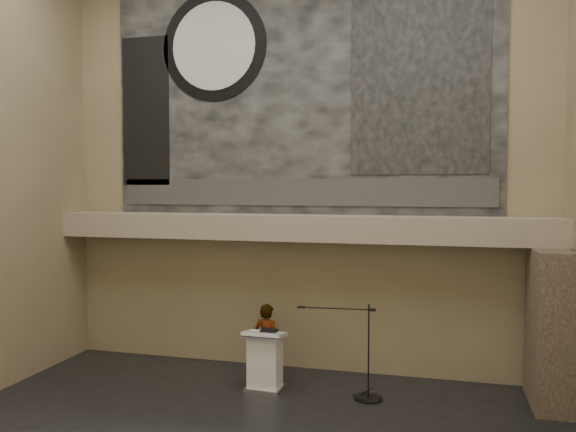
# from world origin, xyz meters

# --- Properties ---
(wall_back) EXTENTS (10.00, 0.02, 8.50)m
(wall_back) POSITION_xyz_m (0.00, 4.00, 4.25)
(wall_back) COLOR #7E6F50
(wall_back) RESTS_ON floor
(wall_front) EXTENTS (10.00, 0.02, 8.50)m
(wall_front) POSITION_xyz_m (0.00, -4.00, 4.25)
(wall_front) COLOR #7E6F50
(wall_front) RESTS_ON floor
(soffit) EXTENTS (10.00, 0.80, 0.50)m
(soffit) POSITION_xyz_m (0.00, 3.60, 2.95)
(soffit) COLOR gray
(soffit) RESTS_ON wall_back
(sprinkler_left) EXTENTS (0.04, 0.04, 0.06)m
(sprinkler_left) POSITION_xyz_m (-1.60, 3.55, 2.67)
(sprinkler_left) COLOR #B2893D
(sprinkler_left) RESTS_ON soffit
(sprinkler_right) EXTENTS (0.04, 0.04, 0.06)m
(sprinkler_right) POSITION_xyz_m (1.90, 3.55, 2.67)
(sprinkler_right) COLOR #B2893D
(sprinkler_right) RESTS_ON soffit
(banner) EXTENTS (8.00, 0.05, 5.00)m
(banner) POSITION_xyz_m (0.00, 3.97, 5.70)
(banner) COLOR black
(banner) RESTS_ON wall_back
(banner_text_strip) EXTENTS (7.76, 0.02, 0.55)m
(banner_text_strip) POSITION_xyz_m (0.00, 3.93, 3.65)
(banner_text_strip) COLOR #2F2F2F
(banner_text_strip) RESTS_ON banner
(banner_clock_rim) EXTENTS (2.30, 0.02, 2.30)m
(banner_clock_rim) POSITION_xyz_m (-1.80, 3.93, 6.70)
(banner_clock_rim) COLOR black
(banner_clock_rim) RESTS_ON banner
(banner_clock_face) EXTENTS (1.84, 0.02, 1.84)m
(banner_clock_face) POSITION_xyz_m (-1.80, 3.91, 6.70)
(banner_clock_face) COLOR silver
(banner_clock_face) RESTS_ON banner
(banner_building_print) EXTENTS (2.60, 0.02, 3.60)m
(banner_building_print) POSITION_xyz_m (2.40, 3.93, 5.80)
(banner_building_print) COLOR black
(banner_building_print) RESTS_ON banner
(banner_brick_print) EXTENTS (1.10, 0.02, 3.20)m
(banner_brick_print) POSITION_xyz_m (-3.40, 3.93, 5.40)
(banner_brick_print) COLOR black
(banner_brick_print) RESTS_ON banner
(stone_pier) EXTENTS (0.60, 1.40, 2.70)m
(stone_pier) POSITION_xyz_m (4.65, 3.15, 1.35)
(stone_pier) COLOR #45362A
(stone_pier) RESTS_ON floor
(lectern) EXTENTS (0.76, 0.57, 1.14)m
(lectern) POSITION_xyz_m (-0.27, 2.55, 0.55)
(lectern) COLOR silver
(lectern) RESTS_ON floor
(binder) EXTENTS (0.30, 0.24, 0.04)m
(binder) POSITION_xyz_m (-0.19, 2.58, 1.12)
(binder) COLOR black
(binder) RESTS_ON lectern
(papers) EXTENTS (0.27, 0.31, 0.00)m
(papers) POSITION_xyz_m (-0.42, 2.51, 1.10)
(papers) COLOR silver
(papers) RESTS_ON lectern
(speaker_person) EXTENTS (0.62, 0.47, 1.51)m
(speaker_person) POSITION_xyz_m (-0.38, 3.04, 0.76)
(speaker_person) COLOR silver
(speaker_person) RESTS_ON floor
(mic_stand) EXTENTS (1.53, 0.52, 1.70)m
(mic_stand) POSITION_xyz_m (1.58, 2.62, 0.26)
(mic_stand) COLOR black
(mic_stand) RESTS_ON floor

